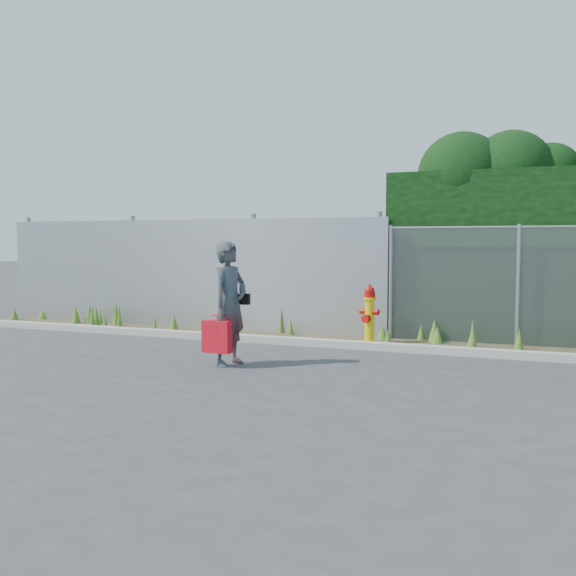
{
  "coord_description": "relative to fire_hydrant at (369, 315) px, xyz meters",
  "views": [
    {
      "loc": [
        3.51,
        -8.33,
        1.76
      ],
      "look_at": [
        -0.3,
        1.4,
        1.0
      ],
      "focal_mm": 40.0,
      "sensor_mm": 36.0,
      "label": 1
    }
  ],
  "objects": [
    {
      "name": "ground",
      "position": [
        -0.83,
        -2.33,
        -0.5
      ],
      "size": [
        80.0,
        80.0,
        0.0
      ],
      "primitive_type": "plane",
      "color": "#3B3B3D",
      "rests_on": "ground"
    },
    {
      "name": "curb",
      "position": [
        -0.83,
        -0.53,
        -0.44
      ],
      "size": [
        16.0,
        0.22,
        0.12
      ],
      "primitive_type": "cube",
      "color": "#A7A296",
      "rests_on": "ground"
    },
    {
      "name": "weed_strip",
      "position": [
        -0.74,
        0.23,
        -0.37
      ],
      "size": [
        16.0,
        1.31,
        0.55
      ],
      "color": "#453D27",
      "rests_on": "ground"
    },
    {
      "name": "corrugated_fence",
      "position": [
        -4.08,
        0.68,
        0.61
      ],
      "size": [
        8.5,
        0.21,
        2.3
      ],
      "color": "#A9ACB1",
      "rests_on": "ground"
    },
    {
      "name": "fire_hydrant",
      "position": [
        0.0,
        0.0,
        0.0
      ],
      "size": [
        0.34,
        0.31,
        1.03
      ],
      "rotation": [
        0.0,
        0.0,
        -0.22
      ],
      "color": "yellow",
      "rests_on": "ground"
    },
    {
      "name": "woman",
      "position": [
        -1.4,
        -2.52,
        0.38
      ],
      "size": [
        0.54,
        0.72,
        1.76
      ],
      "primitive_type": "imported",
      "rotation": [
        0.0,
        0.0,
        1.36
      ],
      "color": "#106468",
      "rests_on": "ground"
    },
    {
      "name": "red_tote_bag",
      "position": [
        -1.49,
        -2.75,
        -0.06
      ],
      "size": [
        0.41,
        0.15,
        0.54
      ],
      "rotation": [
        0.0,
        0.0,
        -0.02
      ],
      "color": "red"
    },
    {
      "name": "black_shoulder_bag",
      "position": [
        -1.3,
        -2.31,
        0.43
      ],
      "size": [
        0.21,
        0.09,
        0.16
      ],
      "rotation": [
        0.0,
        0.0,
        0.13
      ],
      "color": "black"
    }
  ]
}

